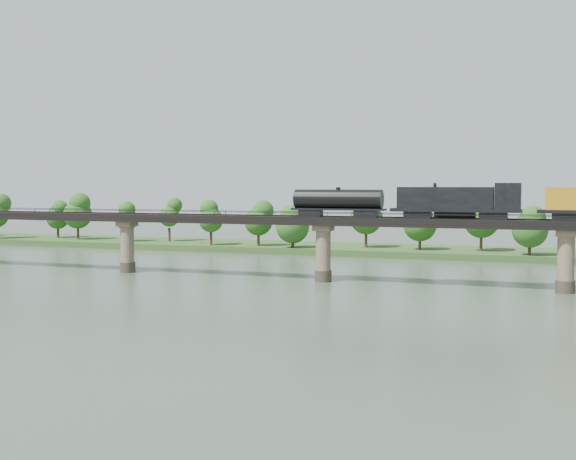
% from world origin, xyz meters
% --- Properties ---
extents(ground, '(400.00, 400.00, 0.00)m').
position_xyz_m(ground, '(0.00, 0.00, 0.00)').
color(ground, '#374536').
rests_on(ground, ground).
extents(far_bank, '(300.00, 24.00, 1.60)m').
position_xyz_m(far_bank, '(0.00, 85.00, 0.80)').
color(far_bank, '#2A4A1D').
rests_on(far_bank, ground).
extents(bridge, '(236.00, 30.00, 11.50)m').
position_xyz_m(bridge, '(0.00, 30.00, 5.46)').
color(bridge, '#473A2D').
rests_on(bridge, ground).
extents(bridge_superstructure, '(220.00, 4.90, 0.75)m').
position_xyz_m(bridge_superstructure, '(0.00, 30.00, 11.79)').
color(bridge_superstructure, black).
rests_on(bridge_superstructure, bridge).
extents(far_treeline, '(289.06, 17.54, 13.60)m').
position_xyz_m(far_treeline, '(-8.21, 80.52, 8.83)').
color(far_treeline, '#382619').
rests_on(far_treeline, far_bank).
extents(freight_train, '(85.77, 3.34, 5.90)m').
position_xyz_m(freight_train, '(38.52, 30.00, 14.32)').
color(freight_train, black).
rests_on(freight_train, bridge).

